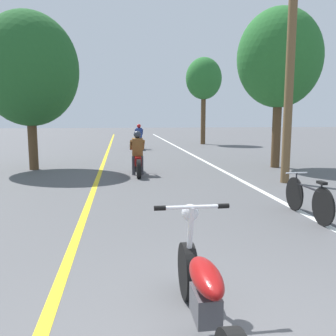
{
  "coord_description": "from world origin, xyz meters",
  "views": [
    {
      "loc": [
        -0.98,
        -2.33,
        1.87
      ],
      "look_at": [
        -0.1,
        4.34,
        0.9
      ],
      "focal_mm": 38.0,
      "sensor_mm": 36.0,
      "label": 1
    }
  ],
  "objects": [
    {
      "name": "motorcycle_rider_far",
      "position": [
        0.08,
        18.43,
        0.55
      ],
      "size": [
        0.5,
        2.07,
        1.46
      ],
      "color": "black",
      "rests_on": "ground"
    },
    {
      "name": "bicycle_parked",
      "position": [
        2.45,
        3.74,
        0.36
      ],
      "size": [
        0.44,
        1.7,
        0.79
      ],
      "color": "black",
      "rests_on": "ground"
    },
    {
      "name": "lane_stripe_edge",
      "position": [
        2.54,
        12.34,
        0.0
      ],
      "size": [
        0.14,
        48.0,
        0.01
      ],
      "primitive_type": "cube",
      "color": "white",
      "rests_on": "ground"
    },
    {
      "name": "roadside_tree_left",
      "position": [
        -4.08,
        10.79,
        3.48
      ],
      "size": [
        3.39,
        3.05,
        5.45
      ],
      "color": "#513A23",
      "rests_on": "ground"
    },
    {
      "name": "utility_pole",
      "position": [
        3.67,
        7.19,
        3.65
      ],
      "size": [
        1.1,
        0.24,
        7.12
      ],
      "color": "brown",
      "rests_on": "ground"
    },
    {
      "name": "roadside_tree_right_near",
      "position": [
        4.73,
        10.21,
        3.94
      ],
      "size": [
        3.06,
        2.75,
        5.72
      ],
      "color": "#513A23",
      "rests_on": "ground"
    },
    {
      "name": "roadside_tree_right_far",
      "position": [
        4.66,
        21.71,
        4.38
      ],
      "size": [
        2.43,
        2.19,
        5.84
      ],
      "color": "#513A23",
      "rests_on": "ground"
    },
    {
      "name": "motorcycle_foreground",
      "position": [
        -0.32,
        0.38,
        0.4
      ],
      "size": [
        0.73,
        2.12,
        1.04
      ],
      "color": "black",
      "rests_on": "ground"
    },
    {
      "name": "motorcycle_rider_lead",
      "position": [
        -0.45,
        9.16,
        0.54
      ],
      "size": [
        0.5,
        2.02,
        1.43
      ],
      "color": "black",
      "rests_on": "ground"
    },
    {
      "name": "lane_stripe_center",
      "position": [
        -1.7,
        12.34,
        0.0
      ],
      "size": [
        0.14,
        48.0,
        0.01
      ],
      "primitive_type": "cube",
      "color": "yellow",
      "rests_on": "ground"
    }
  ]
}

